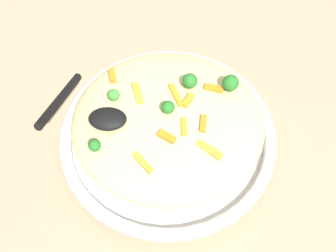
{
  "coord_description": "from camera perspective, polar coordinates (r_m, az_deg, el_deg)",
  "views": [
    {
      "loc": [
        -0.01,
        0.35,
        0.64
      ],
      "look_at": [
        0.0,
        0.0,
        0.06
      ],
      "focal_mm": 46.14,
      "sensor_mm": 36.0,
      "label": 1
    }
  ],
  "objects": [
    {
      "name": "carrot_piece_1",
      "position": [
        0.65,
        2.65,
        3.38
      ],
      "size": [
        0.02,
        0.03,
        0.01
      ],
      "primitive_type": "cube",
      "rotation": [
        0.0,
        0.0,
        4.2
      ],
      "color": "orange",
      "rests_on": "pasta_mound"
    },
    {
      "name": "carrot_piece_0",
      "position": [
        0.61,
        -3.35,
        -4.84
      ],
      "size": [
        0.03,
        0.03,
        0.01
      ],
      "primitive_type": "cube",
      "rotation": [
        0.0,
        0.0,
        5.46
      ],
      "color": "orange",
      "rests_on": "pasta_mound"
    },
    {
      "name": "broccoli_floret_1",
      "position": [
        0.62,
        -9.66,
        -2.56
      ],
      "size": [
        0.02,
        0.02,
        0.02
      ],
      "color": "#205B1C",
      "rests_on": "pasta_mound"
    },
    {
      "name": "broccoli_floret_2",
      "position": [
        0.67,
        8.27,
        5.64
      ],
      "size": [
        0.03,
        0.03,
        0.03
      ],
      "color": "#205B1C",
      "rests_on": "pasta_mound"
    },
    {
      "name": "broccoli_floret_3",
      "position": [
        0.66,
        2.91,
        5.96
      ],
      "size": [
        0.02,
        0.02,
        0.03
      ],
      "color": "#205B1C",
      "rests_on": "pasta_mound"
    },
    {
      "name": "serving_spoon",
      "position": [
        0.63,
        -10.05,
        1.78
      ],
      "size": [
        0.11,
        0.14,
        0.08
      ],
      "color": "black",
      "rests_on": "pasta_mound"
    },
    {
      "name": "serving_bowl",
      "position": [
        0.71,
        0.0,
        -1.58
      ],
      "size": [
        0.35,
        0.35,
        0.04
      ],
      "color": "silver",
      "rests_on": "ground_plane"
    },
    {
      "name": "broccoli_floret_4",
      "position": [
        0.63,
        0.11,
        2.4
      ],
      "size": [
        0.02,
        0.02,
        0.02
      ],
      "color": "#205B1C",
      "rests_on": "pasta_mound"
    },
    {
      "name": "pasta_mound",
      "position": [
        0.67,
        0.0,
        0.42
      ],
      "size": [
        0.3,
        0.28,
        0.06
      ],
      "primitive_type": "ellipsoid",
      "color": "#D1BA7A",
      "rests_on": "serving_bowl"
    },
    {
      "name": "carrot_piece_9",
      "position": [
        0.7,
        -7.35,
        6.67
      ],
      "size": [
        0.02,
        0.03,
        0.01
      ],
      "primitive_type": "cube",
      "rotation": [
        0.0,
        0.0,
        4.96
      ],
      "color": "orange",
      "rests_on": "pasta_mound"
    },
    {
      "name": "carrot_piece_7",
      "position": [
        0.67,
        -4.02,
        4.29
      ],
      "size": [
        0.02,
        0.04,
        0.01
      ],
      "primitive_type": "cube",
      "rotation": [
        0.0,
        0.0,
        5.01
      ],
      "color": "orange",
      "rests_on": "pasta_mound"
    },
    {
      "name": "broccoli_floret_0",
      "position": [
        0.66,
        -7.19,
        4.06
      ],
      "size": [
        0.02,
        0.02,
        0.02
      ],
      "color": "#377928",
      "rests_on": "pasta_mound"
    },
    {
      "name": "carrot_piece_5",
      "position": [
        0.68,
        6.05,
        4.95
      ],
      "size": [
        0.03,
        0.01,
        0.01
      ],
      "primitive_type": "cube",
      "rotation": [
        0.0,
        0.0,
        6.12
      ],
      "color": "orange",
      "rests_on": "pasta_mound"
    },
    {
      "name": "carrot_piece_6",
      "position": [
        0.62,
        -0.0,
        -1.41
      ],
      "size": [
        0.03,
        0.02,
        0.01
      ],
      "primitive_type": "cube",
      "rotation": [
        0.0,
        0.0,
        2.62
      ],
      "color": "orange",
      "rests_on": "pasta_mound"
    },
    {
      "name": "ground_plane",
      "position": [
        0.73,
        0.0,
        -2.51
      ],
      "size": [
        2.4,
        2.4,
        0.0
      ],
      "primitive_type": "plane",
      "color": "#9E7F60"
    },
    {
      "name": "carrot_piece_2",
      "position": [
        0.62,
        5.5,
        -3.15
      ],
      "size": [
        0.04,
        0.03,
        0.01
      ],
      "primitive_type": "cube",
      "rotation": [
        0.0,
        0.0,
        2.54
      ],
      "color": "orange",
      "rests_on": "pasta_mound"
    },
    {
      "name": "carrot_piece_4",
      "position": [
        0.63,
        2.11,
        -0.11
      ],
      "size": [
        0.01,
        0.03,
        0.01
      ],
      "primitive_type": "cube",
      "rotation": [
        0.0,
        0.0,
        1.64
      ],
      "color": "orange",
      "rests_on": "pasta_mound"
    },
    {
      "name": "carrot_piece_8",
      "position": [
        0.63,
        4.68,
        0.33
      ],
      "size": [
        0.01,
        0.03,
        0.01
      ],
      "primitive_type": "cube",
      "rotation": [
        0.0,
        0.0,
        1.49
      ],
      "color": "orange",
      "rests_on": "pasta_mound"
    },
    {
      "name": "carrot_piece_3",
      "position": [
        0.66,
        1.04,
        4.06
      ],
      "size": [
        0.02,
        0.04,
        0.01
      ],
      "primitive_type": "cube",
      "rotation": [
        0.0,
        0.0,
        5.13
      ],
      "color": "orange",
      "rests_on": "pasta_mound"
    }
  ]
}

